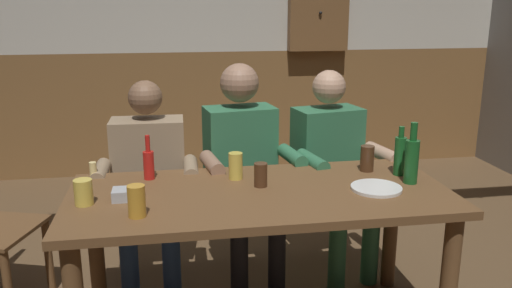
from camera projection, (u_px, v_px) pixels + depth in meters
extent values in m
cube|color=brown|center=(212.00, 111.00, 5.16)|extent=(5.64, 0.12, 1.16)
cube|color=brown|center=(260.00, 195.00, 2.50)|extent=(1.79, 0.81, 0.04)
cylinder|color=brown|center=(448.00, 286.00, 2.42)|extent=(0.08, 0.08, 0.70)
cylinder|color=brown|center=(96.00, 250.00, 2.78)|extent=(0.08, 0.08, 0.70)
cylinder|color=brown|center=(391.00, 228.00, 3.04)|extent=(0.08, 0.08, 0.70)
cube|color=#997F60|center=(149.00, 161.00, 3.09)|extent=(0.42, 0.24, 0.50)
sphere|color=brown|center=(145.00, 97.00, 2.99)|extent=(0.19, 0.19, 0.19)
cylinder|color=#2D4C84|center=(170.00, 205.00, 3.04)|extent=(0.14, 0.38, 0.13)
cylinder|color=#2D4C84|center=(129.00, 207.00, 3.01)|extent=(0.14, 0.38, 0.13)
cylinder|color=#2D4C84|center=(172.00, 263.00, 2.93)|extent=(0.10, 0.10, 0.42)
cylinder|color=#2D4C84|center=(130.00, 266.00, 2.90)|extent=(0.10, 0.10, 0.42)
cylinder|color=#997F60|center=(191.00, 168.00, 2.87)|extent=(0.09, 0.28, 0.08)
cylinder|color=#997F60|center=(101.00, 172.00, 2.80)|extent=(0.09, 0.28, 0.08)
cube|color=#33724C|center=(240.00, 153.00, 3.17)|extent=(0.43, 0.30, 0.55)
sphere|color=#9E755B|center=(239.00, 83.00, 3.06)|extent=(0.23, 0.23, 0.23)
cylinder|color=black|center=(265.00, 199.00, 3.13)|extent=(0.19, 0.43, 0.13)
cylinder|color=black|center=(229.00, 203.00, 3.07)|extent=(0.19, 0.43, 0.13)
cylinder|color=black|center=(277.00, 256.00, 3.01)|extent=(0.10, 0.10, 0.42)
cylinder|color=black|center=(239.00, 261.00, 2.95)|extent=(0.10, 0.10, 0.42)
cylinder|color=#33724C|center=(292.00, 156.00, 2.99)|extent=(0.12, 0.29, 0.08)
cylinder|color=#9E755B|center=(212.00, 164.00, 2.85)|extent=(0.12, 0.29, 0.08)
cube|color=#33724C|center=(327.00, 150.00, 3.26)|extent=(0.43, 0.31, 0.53)
sphere|color=tan|center=(329.00, 87.00, 3.15)|extent=(0.20, 0.20, 0.20)
cylinder|color=#33724C|center=(353.00, 194.00, 3.22)|extent=(0.21, 0.45, 0.13)
cylinder|color=#33724C|center=(321.00, 198.00, 3.14)|extent=(0.21, 0.45, 0.13)
cylinder|color=#33724C|center=(370.00, 249.00, 3.09)|extent=(0.10, 0.10, 0.42)
cylinder|color=#33724C|center=(337.00, 255.00, 3.02)|extent=(0.10, 0.10, 0.42)
cylinder|color=tan|center=(382.00, 154.00, 3.09)|extent=(0.13, 0.29, 0.08)
cylinder|color=#33724C|center=(312.00, 162.00, 2.94)|extent=(0.13, 0.29, 0.08)
cylinder|color=brown|center=(49.00, 256.00, 2.99)|extent=(0.04, 0.04, 0.44)
cylinder|color=#F9E08C|center=(93.00, 170.00, 2.68)|extent=(0.04, 0.04, 0.08)
cube|color=#B2B7BC|center=(128.00, 194.00, 2.39)|extent=(0.14, 0.10, 0.05)
cylinder|color=white|center=(376.00, 188.00, 2.52)|extent=(0.24, 0.24, 0.01)
cylinder|color=red|center=(149.00, 165.00, 2.65)|extent=(0.05, 0.05, 0.14)
cylinder|color=red|center=(148.00, 144.00, 2.62)|extent=(0.02, 0.02, 0.08)
cylinder|color=#195923|center=(411.00, 162.00, 2.58)|extent=(0.07, 0.07, 0.22)
cylinder|color=#195923|center=(414.00, 131.00, 2.54)|extent=(0.03, 0.03, 0.09)
cylinder|color=#195923|center=(400.00, 156.00, 2.71)|extent=(0.06, 0.06, 0.20)
cylinder|color=#195923|center=(402.00, 132.00, 2.68)|extent=(0.03, 0.03, 0.06)
cylinder|color=#E5C64C|center=(83.00, 192.00, 2.32)|extent=(0.08, 0.08, 0.11)
cylinder|color=#4C2D19|center=(367.00, 158.00, 2.78)|extent=(0.07, 0.07, 0.14)
cylinder|color=#E5C64C|center=(236.00, 166.00, 2.66)|extent=(0.07, 0.07, 0.13)
cylinder|color=#4C2D19|center=(261.00, 175.00, 2.55)|extent=(0.06, 0.06, 0.12)
cylinder|color=gold|center=(137.00, 201.00, 2.18)|extent=(0.07, 0.07, 0.14)
cube|color=brown|center=(318.00, 13.00, 4.95)|extent=(0.56, 0.12, 0.70)
sphere|color=black|center=(321.00, 13.00, 4.88)|extent=(0.03, 0.03, 0.03)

